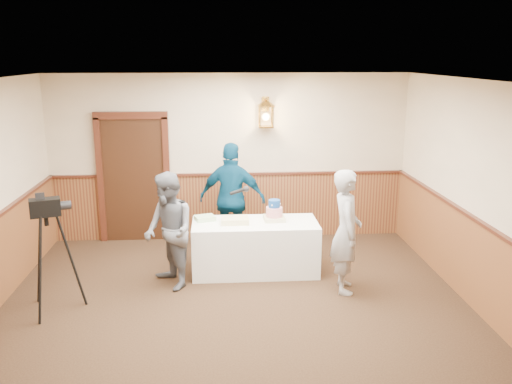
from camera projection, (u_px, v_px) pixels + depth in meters
ground at (238, 337)px, 6.10m from camera, size 7.00×7.00×0.00m
room_shell at (231, 196)px, 6.16m from camera, size 6.02×7.02×2.81m
display_table at (255, 247)px, 7.86m from camera, size 1.80×0.80×0.75m
tiered_cake at (274, 212)px, 7.84m from camera, size 0.31×0.31×0.31m
sheet_cake_yellow at (235, 220)px, 7.73m from camera, size 0.39×0.30×0.08m
sheet_cake_green at (205, 218)px, 7.86m from camera, size 0.33×0.29×0.06m
interviewer at (169, 231)px, 7.24m from camera, size 1.55×0.96×1.59m
baker at (346, 231)px, 7.12m from camera, size 0.46×0.64×1.66m
assistant_p at (232, 199)px, 8.48m from camera, size 1.12×0.68×1.78m
tv_camera_rig at (50, 261)px, 6.59m from camera, size 0.56×0.52×1.43m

